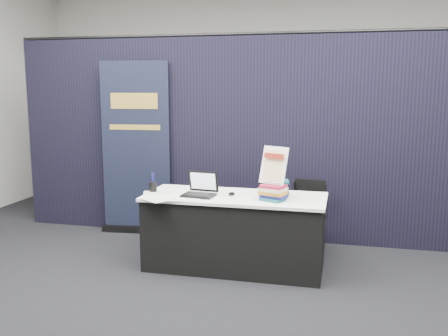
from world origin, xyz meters
TOP-DOWN VIEW (x-y plane):
  - floor at (0.00, 0.00)m, footprint 8.00×8.00m
  - wall_back at (0.00, 4.00)m, footprint 8.00×0.02m
  - drape_partition at (0.00, 1.60)m, footprint 6.00×0.08m
  - display_table at (0.00, 0.55)m, footprint 1.80×0.75m
  - laptop at (-0.34, 0.46)m, footprint 0.33×0.28m
  - mouse at (-0.03, 0.55)m, footprint 0.06×0.10m
  - brochure_left at (-0.79, 0.48)m, footprint 0.34×0.30m
  - brochure_mid at (-0.71, 0.22)m, footprint 0.37×0.34m
  - brochure_right at (-0.44, 0.27)m, footprint 0.31×0.24m
  - pen_cup at (-0.86, 0.52)m, footprint 0.09×0.09m
  - book_stack_tall at (0.40, 0.41)m, footprint 0.28×0.25m
  - book_stack_short at (0.43, 0.62)m, footprint 0.20×0.17m
  - info_sign at (0.40, 0.44)m, footprint 0.29×0.21m
  - pullup_banner at (-1.45, 1.47)m, footprint 0.91×0.19m
  - stacking_chair at (0.69, 1.20)m, footprint 0.41×0.41m

SIDE VIEW (x-z plane):
  - floor at x=0.00m, z-range 0.00..0.00m
  - display_table at x=0.00m, z-range 0.00..0.75m
  - stacking_chair at x=0.69m, z-range 0.04..0.84m
  - brochure_right at x=-0.44m, z-range 0.75..0.75m
  - brochure_left at x=-0.79m, z-range 0.75..0.75m
  - brochure_mid at x=-0.71m, z-range 0.75..0.75m
  - mouse at x=-0.03m, z-range 0.75..0.78m
  - pen_cup at x=-0.86m, z-range 0.75..0.85m
  - laptop at x=-0.34m, z-range 0.69..0.93m
  - book_stack_tall at x=0.40m, z-range 0.75..0.91m
  - book_stack_short at x=0.43m, z-range 0.75..0.91m
  - pullup_banner at x=-1.45m, z-range -0.12..2.01m
  - info_sign at x=0.40m, z-range 0.90..1.27m
  - drape_partition at x=0.00m, z-range 0.00..2.40m
  - wall_back at x=0.00m, z-range 0.00..3.50m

